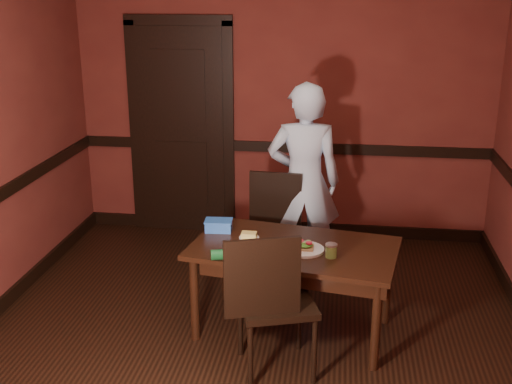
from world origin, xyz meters
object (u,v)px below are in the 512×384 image
(sandwich_plate, at_px, (304,248))
(sauce_jar, at_px, (331,250))
(person, at_px, (304,182))
(cheese_saucer, at_px, (249,236))
(dining_table, at_px, (293,289))
(chair_near, at_px, (276,300))
(chair_far, at_px, (275,235))
(food_tub, at_px, (219,225))

(sandwich_plate, distance_m, sauce_jar, 0.20)
(person, height_order, cheese_saucer, person)
(dining_table, xyz_separation_m, person, (0.00, 0.98, 0.51))
(chair_near, distance_m, sauce_jar, 0.53)
(person, relative_size, sandwich_plate, 6.13)
(chair_far, height_order, sandwich_plate, chair_far)
(dining_table, relative_size, cheese_saucer, 9.72)
(dining_table, height_order, chair_far, chair_far)
(cheese_saucer, bearing_deg, chair_near, -66.19)
(chair_far, xyz_separation_m, sauce_jar, (0.47, -0.83, 0.25))
(chair_far, height_order, cheese_saucer, chair_far)
(chair_far, distance_m, sandwich_plate, 0.83)
(dining_table, height_order, person, person)
(dining_table, xyz_separation_m, chair_near, (-0.07, -0.50, 0.17))
(chair_far, distance_m, person, 0.52)
(dining_table, relative_size, food_tub, 6.72)
(food_tub, bearing_deg, chair_far, 46.49)
(dining_table, xyz_separation_m, chair_far, (-0.21, 0.67, 0.14))
(dining_table, relative_size, chair_far, 1.51)
(sandwich_plate, distance_m, food_tub, 0.72)
(dining_table, xyz_separation_m, sandwich_plate, (0.08, -0.07, 0.35))
(sandwich_plate, bearing_deg, cheese_saucer, 157.42)
(person, bearing_deg, dining_table, 85.72)
(chair_near, height_order, cheese_saucer, chair_near)
(sauce_jar, bearing_deg, chair_near, -133.93)
(chair_near, bearing_deg, chair_far, -101.15)
(chair_near, bearing_deg, sauce_jar, -151.75)
(person, bearing_deg, sandwich_plate, 89.92)
(chair_far, relative_size, chair_near, 0.94)
(chair_near, height_order, food_tub, chair_near)
(dining_table, relative_size, chair_near, 1.42)
(chair_near, bearing_deg, cheese_saucer, -84.01)
(cheese_saucer, distance_m, food_tub, 0.27)
(dining_table, distance_m, person, 1.10)
(chair_near, distance_m, sandwich_plate, 0.49)
(chair_far, distance_m, chair_near, 1.18)
(chair_far, height_order, chair_near, chair_near)
(cheese_saucer, bearing_deg, food_tub, 154.70)
(sandwich_plate, relative_size, sauce_jar, 2.88)
(chair_near, xyz_separation_m, sandwich_plate, (0.15, 0.43, 0.19))
(chair_near, xyz_separation_m, sauce_jar, (0.33, 0.35, 0.22))
(cheese_saucer, bearing_deg, dining_table, -16.42)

